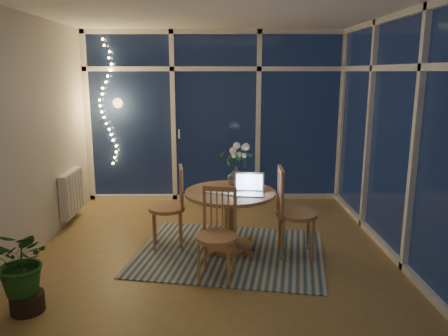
{
  "coord_description": "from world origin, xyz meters",
  "views": [
    {
      "loc": [
        0.03,
        -4.78,
        1.99
      ],
      "look_at": [
        0.1,
        0.25,
        0.88
      ],
      "focal_mm": 35.0,
      "sensor_mm": 36.0,
      "label": 1
    }
  ],
  "objects_px": {
    "laptop": "(249,184)",
    "potted_plant": "(24,270)",
    "chair_left": "(167,206)",
    "dining_table": "(230,221)",
    "chair_right": "(297,212)",
    "chair_front": "(216,235)",
    "flower_vase": "(236,176)"
  },
  "relations": [
    {
      "from": "laptop",
      "to": "potted_plant",
      "type": "height_order",
      "value": "laptop"
    },
    {
      "from": "chair_left",
      "to": "laptop",
      "type": "relative_size",
      "value": 2.92
    },
    {
      "from": "dining_table",
      "to": "chair_right",
      "type": "relative_size",
      "value": 1.01
    },
    {
      "from": "chair_left",
      "to": "chair_front",
      "type": "bearing_deg",
      "value": 27.04
    },
    {
      "from": "chair_front",
      "to": "potted_plant",
      "type": "height_order",
      "value": "chair_front"
    },
    {
      "from": "chair_left",
      "to": "flower_vase",
      "type": "xyz_separation_m",
      "value": [
        0.8,
        0.15,
        0.32
      ]
    },
    {
      "from": "laptop",
      "to": "chair_front",
      "type": "bearing_deg",
      "value": -114.6
    },
    {
      "from": "chair_left",
      "to": "chair_front",
      "type": "distance_m",
      "value": 1.03
    },
    {
      "from": "dining_table",
      "to": "potted_plant",
      "type": "bearing_deg",
      "value": -143.63
    },
    {
      "from": "laptop",
      "to": "chair_right",
      "type": "bearing_deg",
      "value": 1.81
    },
    {
      "from": "laptop",
      "to": "flower_vase",
      "type": "relative_size",
      "value": 1.55
    },
    {
      "from": "chair_right",
      "to": "chair_front",
      "type": "bearing_deg",
      "value": 124.36
    },
    {
      "from": "dining_table",
      "to": "potted_plant",
      "type": "height_order",
      "value": "potted_plant"
    },
    {
      "from": "laptop",
      "to": "flower_vase",
      "type": "bearing_deg",
      "value": 112.27
    },
    {
      "from": "potted_plant",
      "to": "chair_left",
      "type": "bearing_deg",
      "value": 54.16
    },
    {
      "from": "chair_right",
      "to": "potted_plant",
      "type": "distance_m",
      "value": 2.71
    },
    {
      "from": "chair_right",
      "to": "potted_plant",
      "type": "height_order",
      "value": "chair_right"
    },
    {
      "from": "chair_right",
      "to": "dining_table",
      "type": "bearing_deg",
      "value": 78.54
    },
    {
      "from": "laptop",
      "to": "potted_plant",
      "type": "relative_size",
      "value": 0.43
    },
    {
      "from": "potted_plant",
      "to": "chair_right",
      "type": "bearing_deg",
      "value": 24.35
    },
    {
      "from": "chair_right",
      "to": "potted_plant",
      "type": "bearing_deg",
      "value": 116.49
    },
    {
      "from": "dining_table",
      "to": "chair_right",
      "type": "height_order",
      "value": "chair_right"
    },
    {
      "from": "chair_right",
      "to": "chair_left",
      "type": "bearing_deg",
      "value": 80.08
    },
    {
      "from": "flower_vase",
      "to": "dining_table",
      "type": "bearing_deg",
      "value": -105.38
    },
    {
      "from": "chair_left",
      "to": "potted_plant",
      "type": "height_order",
      "value": "chair_left"
    },
    {
      "from": "chair_left",
      "to": "chair_right",
      "type": "distance_m",
      "value": 1.47
    },
    {
      "from": "chair_left",
      "to": "potted_plant",
      "type": "bearing_deg",
      "value": -42.58
    },
    {
      "from": "chair_right",
      "to": "chair_front",
      "type": "distance_m",
      "value": 1.03
    },
    {
      "from": "chair_front",
      "to": "potted_plant",
      "type": "relative_size",
      "value": 1.2
    },
    {
      "from": "laptop",
      "to": "potted_plant",
      "type": "xyz_separation_m",
      "value": [
        -1.95,
        -1.16,
        -0.43
      ]
    },
    {
      "from": "dining_table",
      "to": "chair_front",
      "type": "height_order",
      "value": "chair_front"
    },
    {
      "from": "chair_front",
      "to": "potted_plant",
      "type": "xyz_separation_m",
      "value": [
        -1.6,
        -0.57,
        -0.08
      ]
    }
  ]
}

